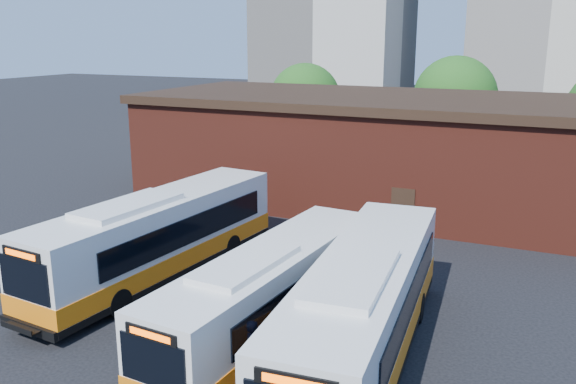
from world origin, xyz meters
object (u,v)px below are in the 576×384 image
at_px(bus_mideast, 270,297).
at_px(bus_east, 363,314).
at_px(transit_worker, 273,358).
at_px(bus_midwest, 158,240).

distance_m(bus_mideast, bus_east, 3.32).
bearing_deg(transit_worker, bus_mideast, 48.56).
bearing_deg(bus_east, bus_mideast, 170.66).
relative_size(bus_midwest, bus_mideast, 1.12).
distance_m(bus_east, transit_worker, 3.14).
xyz_separation_m(bus_east, transit_worker, (-1.89, -2.42, -0.67)).
height_order(bus_mideast, transit_worker, bus_mideast).
xyz_separation_m(bus_mideast, transit_worker, (1.41, -2.68, -0.49)).
bearing_deg(bus_mideast, bus_east, 0.19).
bearing_deg(bus_mideast, bus_midwest, 161.02).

